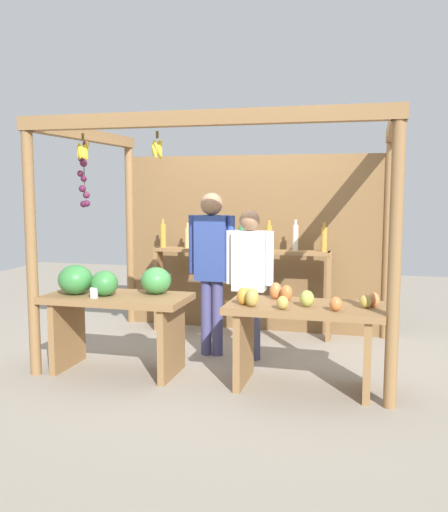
# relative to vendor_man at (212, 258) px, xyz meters

# --- Properties ---
(ground_plane) EXTENTS (12.00, 12.00, 0.00)m
(ground_plane) POSITION_rel_vendor_man_xyz_m (0.17, 0.07, -1.00)
(ground_plane) COLOR gray
(ground_plane) RESTS_ON ground
(market_stall) EXTENTS (3.24, 2.25, 2.32)m
(market_stall) POSITION_rel_vendor_man_xyz_m (0.16, 0.56, 0.37)
(market_stall) COLOR olive
(market_stall) RESTS_ON ground
(fruit_counter_left) EXTENTS (1.31, 0.65, 1.00)m
(fruit_counter_left) POSITION_rel_vendor_man_xyz_m (-0.73, -0.74, -0.35)
(fruit_counter_left) COLOR olive
(fruit_counter_left) RESTS_ON ground
(fruit_counter_right) EXTENTS (1.31, 0.64, 0.88)m
(fruit_counter_right) POSITION_rel_vendor_man_xyz_m (1.01, -0.74, -0.44)
(fruit_counter_right) COLOR olive
(fruit_counter_right) RESTS_ON ground
(bottle_shelf_unit) EXTENTS (2.08, 0.22, 1.36)m
(bottle_shelf_unit) POSITION_rel_vendor_man_xyz_m (0.09, 0.87, -0.19)
(bottle_shelf_unit) COLOR olive
(bottle_shelf_unit) RESTS_ON ground
(vendor_man) EXTENTS (0.48, 0.22, 1.65)m
(vendor_man) POSITION_rel_vendor_man_xyz_m (0.00, 0.00, 0.00)
(vendor_man) COLOR #48477C
(vendor_man) RESTS_ON ground
(vendor_woman) EXTENTS (0.48, 0.20, 1.49)m
(vendor_woman) POSITION_rel_vendor_man_xyz_m (0.40, -0.05, -0.11)
(vendor_woman) COLOR #454666
(vendor_woman) RESTS_ON ground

